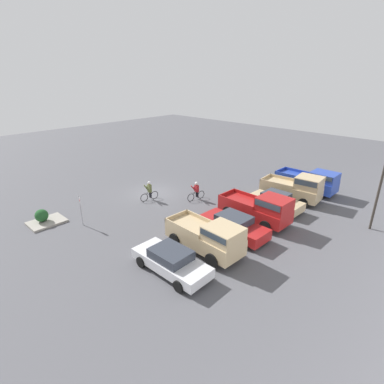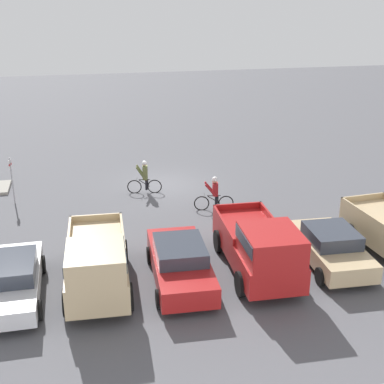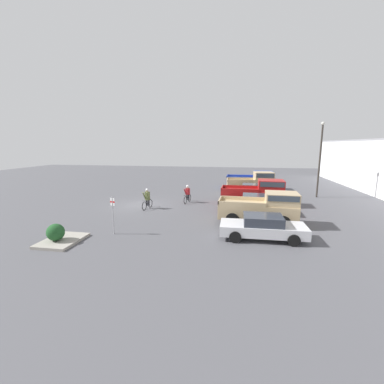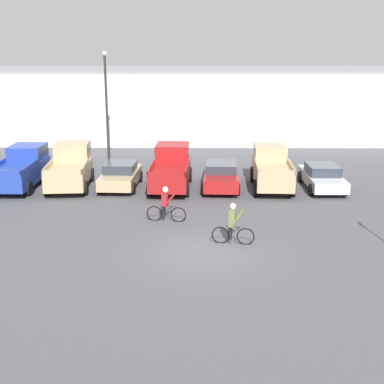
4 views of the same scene
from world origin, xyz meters
The scene contains 14 objects.
ground_plane centered at (0.00, 0.00, 0.00)m, with size 80.00×80.00×0.00m, color #4C4C51.
pickup_truck_0 centered at (-10.16, 10.14, 1.10)m, with size 2.27×5.34×2.13m.
pickup_truck_1 centered at (-7.41, 10.08, 1.18)m, with size 2.58×5.04×2.32m.
sedan_0 centered at (-4.57, 9.75, 0.71)m, with size 2.14×4.28×1.42m.
pickup_truck_2 centered at (-1.75, 10.05, 1.16)m, with size 2.33×5.33×2.24m.
sedan_1 centered at (1.03, 9.77, 0.72)m, with size 2.17×4.82×1.43m.
pickup_truck_3 centered at (3.85, 9.98, 1.14)m, with size 2.32×5.12×2.17m.
sedan_2 centered at (6.63, 9.68, 0.68)m, with size 2.02×4.71×1.35m.
cyclist_0 centered at (1.12, 0.98, 0.83)m, with size 1.70×0.52×1.71m.
cyclist_1 centered at (-1.71, 3.82, 0.83)m, with size 1.81×0.53×1.64m.
fire_lane_sign centered at (7.34, 1.10, 1.37)m, with size 0.10×0.30×2.27m.
lamppost centered at (-6.26, 16.21, 4.29)m, with size 0.36×0.36×7.38m.
curb_island centered at (9.01, -1.09, 0.07)m, with size 2.43×1.87×0.15m, color gray.
shrub centered at (9.21, -1.28, 0.61)m, with size 0.92×0.92×0.92m.
Camera 1 is at (15.79, 19.97, 10.13)m, focal length 28.00 mm.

